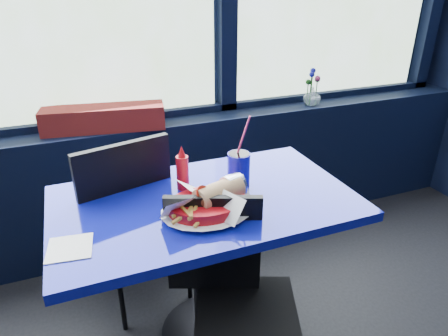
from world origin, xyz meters
The scene contains 10 objects.
window_sill centered at (0.00, 2.87, 0.40)m, with size 5.00×0.26×0.80m, color black.
near_table centered at (0.30, 2.00, 0.57)m, with size 1.20×0.70×0.75m.
chair_near_front centered at (0.32, 1.75, 0.48)m, with size 0.49×0.49×0.84m.
chair_near_back centered at (0.05, 2.32, 0.55)m, with size 0.52×0.52×0.95m.
planter_box centered at (0.01, 2.84, 0.86)m, with size 0.65×0.16×0.13m, color maroon.
flower_vase centered at (1.32, 2.82, 0.87)m, with size 0.14×0.14×0.24m.
food_basket centered at (0.28, 1.89, 0.79)m, with size 0.33×0.33×0.12m.
ketchup_bottle centered at (0.25, 2.12, 0.83)m, with size 0.05×0.05×0.19m.
soda_cup centered at (0.47, 2.05, 0.83)m, with size 0.10×0.10×0.32m.
napkin centered at (-0.22, 1.85, 0.75)m, with size 0.14×0.14×0.00m, color white.
Camera 1 is at (-0.14, 0.67, 1.55)m, focal length 32.00 mm.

